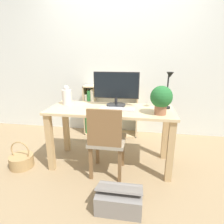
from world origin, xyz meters
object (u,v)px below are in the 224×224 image
(monitor, at_px, (116,87))
(vase, at_px, (67,96))
(keyboard, at_px, (117,109))
(potted_plant, at_px, (161,98))
(basket, at_px, (22,160))
(storage_box, at_px, (119,199))
(chair, at_px, (107,139))
(desk_lamp, at_px, (168,87))
(bookshelf, at_px, (101,111))

(monitor, distance_m, vase, 0.65)
(keyboard, relative_size, potted_plant, 1.33)
(basket, distance_m, storage_box, 1.38)
(basket, bearing_deg, vase, 36.03)
(monitor, xyz_separation_m, chair, (-0.05, -0.40, -0.51))
(desk_lamp, height_order, chair, desk_lamp)
(keyboard, height_order, vase, vase)
(bookshelf, bearing_deg, chair, -75.01)
(monitor, height_order, vase, monitor)
(basket, bearing_deg, bookshelf, 57.79)
(potted_plant, bearing_deg, chair, -168.54)
(vase, height_order, chair, vase)
(potted_plant, relative_size, storage_box, 0.74)
(storage_box, bearing_deg, vase, 132.85)
(desk_lamp, xyz_separation_m, bookshelf, (-0.98, 0.89, -0.60))
(chair, bearing_deg, potted_plant, 19.24)
(monitor, height_order, desk_lamp, desk_lamp)
(potted_plant, bearing_deg, monitor, 150.87)
(vase, bearing_deg, potted_plant, -12.25)
(keyboard, relative_size, storage_box, 0.98)
(vase, bearing_deg, bookshelf, 72.94)
(basket, bearing_deg, potted_plant, 4.04)
(vase, xyz_separation_m, basket, (-0.50, -0.37, -0.76))
(monitor, bearing_deg, vase, -176.47)
(potted_plant, xyz_separation_m, chair, (-0.57, -0.12, -0.46))
(keyboard, bearing_deg, vase, 167.40)
(keyboard, bearing_deg, monitor, 101.59)
(chair, bearing_deg, bookshelf, 112.77)
(potted_plant, xyz_separation_m, basket, (-1.66, -0.12, -0.83))
(vase, bearing_deg, desk_lamp, -2.17)
(basket, bearing_deg, chair, 0.10)
(chair, height_order, storage_box, chair)
(potted_plant, height_order, basket, potted_plant)
(chair, relative_size, storage_box, 2.00)
(desk_lamp, distance_m, chair, 0.91)
(monitor, bearing_deg, storage_box, -80.16)
(vase, xyz_separation_m, storage_box, (0.79, -0.85, -0.75))
(storage_box, bearing_deg, monitor, 99.84)
(keyboard, height_order, desk_lamp, desk_lamp)
(monitor, distance_m, bookshelf, 1.05)
(keyboard, xyz_separation_m, storage_box, (0.12, -0.70, -0.65))
(chair, relative_size, bookshelf, 0.91)
(keyboard, xyz_separation_m, vase, (-0.67, 0.15, 0.10))
(storage_box, bearing_deg, chair, 112.81)
(vase, relative_size, storage_box, 0.58)
(vase, height_order, basket, vase)
(monitor, relative_size, vase, 2.30)
(desk_lamp, distance_m, bookshelf, 1.45)
(bookshelf, bearing_deg, vase, -107.06)
(keyboard, bearing_deg, basket, -169.55)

